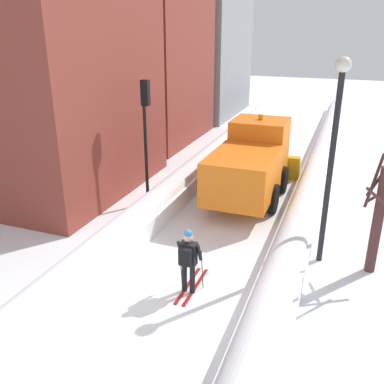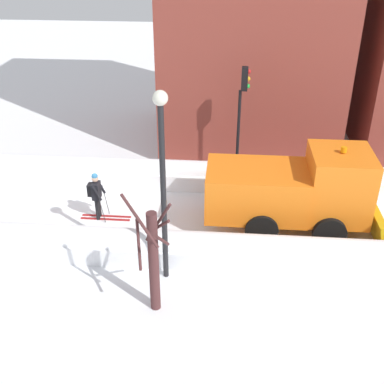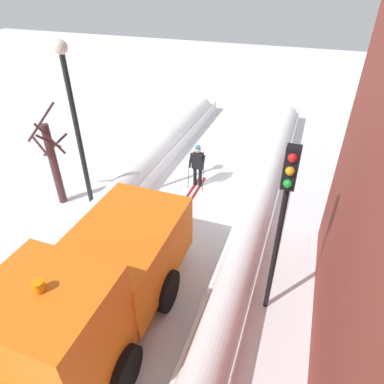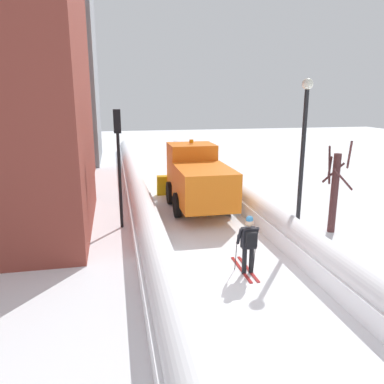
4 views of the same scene
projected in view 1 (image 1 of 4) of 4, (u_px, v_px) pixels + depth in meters
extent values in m
plane|color=white|center=(258.00, 177.00, 19.51)|extent=(80.00, 80.00, 0.00)
cube|color=white|center=(207.00, 164.00, 20.20)|extent=(1.10, 36.00, 0.67)
cylinder|color=white|center=(207.00, 157.00, 20.07)|extent=(0.90, 34.20, 0.90)
cube|color=white|center=(314.00, 177.00, 18.60)|extent=(1.10, 36.00, 0.60)
cylinder|color=white|center=(315.00, 171.00, 18.49)|extent=(0.90, 34.20, 0.90)
cube|color=brown|center=(140.00, 37.00, 24.26)|extent=(6.58, 7.53, 11.64)
cube|color=orange|center=(243.00, 175.00, 15.54)|extent=(2.30, 3.40, 1.60)
cube|color=orange|center=(259.00, 147.00, 17.76)|extent=(2.20, 2.00, 2.30)
cube|color=black|center=(264.00, 130.00, 18.41)|extent=(1.85, 0.06, 1.01)
cube|color=gold|center=(264.00, 165.00, 19.38)|extent=(3.20, 0.46, 1.13)
cylinder|color=orange|center=(261.00, 117.00, 17.29)|extent=(0.20, 0.20, 0.18)
cylinder|color=black|center=(230.00, 173.00, 18.31)|extent=(0.25, 1.10, 1.10)
cylinder|color=black|center=(283.00, 180.00, 17.56)|extent=(0.25, 1.10, 1.10)
cylinder|color=black|center=(214.00, 191.00, 16.40)|extent=(0.25, 1.10, 1.10)
cylinder|color=black|center=(274.00, 199.00, 15.65)|extent=(0.25, 1.10, 1.10)
cylinder|color=black|center=(184.00, 277.00, 11.05)|extent=(0.14, 0.14, 0.82)
cylinder|color=black|center=(192.00, 279.00, 10.98)|extent=(0.14, 0.14, 0.82)
cube|color=black|center=(188.00, 254.00, 10.75)|extent=(0.42, 0.26, 0.62)
cube|color=black|center=(185.00, 257.00, 10.56)|extent=(0.32, 0.16, 0.44)
sphere|color=tan|center=(188.00, 237.00, 10.58)|extent=(0.24, 0.24, 0.24)
sphere|color=teal|center=(188.00, 234.00, 10.54)|extent=(0.22, 0.22, 0.22)
cylinder|color=black|center=(180.00, 249.00, 10.91)|extent=(0.09, 0.33, 0.56)
cylinder|color=black|center=(199.00, 253.00, 10.74)|extent=(0.09, 0.33, 0.56)
cube|color=maroon|center=(188.00, 285.00, 11.42)|extent=(0.09, 1.80, 0.03)
cube|color=maroon|center=(196.00, 287.00, 11.34)|extent=(0.09, 1.80, 0.03)
cylinder|color=#262628|center=(181.00, 265.00, 11.24)|extent=(0.02, 0.19, 1.19)
cylinder|color=#262628|center=(202.00, 270.00, 11.04)|extent=(0.02, 0.19, 1.19)
cylinder|color=black|center=(146.00, 157.00, 15.96)|extent=(0.12, 0.12, 3.78)
cube|color=black|center=(145.00, 93.00, 15.22)|extent=(0.28, 0.24, 0.90)
sphere|color=red|center=(147.00, 84.00, 15.23)|extent=(0.18, 0.18, 0.18)
sphere|color=gold|center=(147.00, 92.00, 15.33)|extent=(0.18, 0.18, 0.18)
sphere|color=green|center=(147.00, 100.00, 15.43)|extent=(0.18, 0.18, 0.18)
cylinder|color=black|center=(330.00, 174.00, 11.68)|extent=(0.16, 0.16, 5.40)
sphere|color=silver|center=(343.00, 65.00, 10.62)|extent=(0.40, 0.40, 0.40)
cylinder|color=#4C2A2A|center=(378.00, 221.00, 11.56)|extent=(0.28, 0.28, 3.09)
cylinder|color=#4C2A2A|center=(384.00, 192.00, 11.50)|extent=(0.83, 0.23, 0.81)
cylinder|color=#4C2A2A|center=(376.00, 182.00, 11.38)|extent=(0.49, 0.61, 0.69)
cylinder|color=#4C2A2A|center=(374.00, 180.00, 11.34)|extent=(0.39, 0.76, 1.37)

